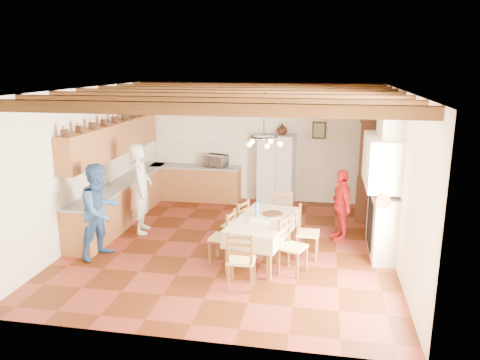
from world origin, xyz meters
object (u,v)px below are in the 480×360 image
chair_right_far (308,232)px  chair_right_near (293,246)px  refrigerator (277,169)px  person_woman_red (341,205)px  chair_end_near (241,259)px  person_woman_blue (100,211)px  microwave (216,161)px  dining_table (263,223)px  hutch (371,168)px  chair_left_near (222,236)px  person_man (141,188)px  chair_left_far (236,224)px  chair_end_far (281,216)px

chair_right_far → chair_right_near: bearing=164.2°
refrigerator → person_woman_red: refrigerator is taller
chair_end_near → person_woman_red: 2.89m
refrigerator → chair_right_far: 3.51m
person_woman_blue → microwave: (1.26, 3.87, 0.18)m
dining_table → person_woman_blue: person_woman_blue is taller
chair_right_far → chair_end_near: same height
hutch → person_woman_blue: bearing=-139.5°
refrigerator → chair_end_near: 4.77m
chair_left_near → person_man: 2.38m
chair_left_far → chair_end_far: size_ratio=1.00×
chair_end_far → chair_end_near: bearing=-99.2°
chair_left_far → microwave: size_ratio=1.79×
chair_left_far → chair_end_near: size_ratio=1.00×
person_man → person_woman_blue: size_ratio=1.08×
hutch → person_woman_red: bearing=-105.2°
hutch → chair_right_far: 3.03m
chair_right_near → person_man: size_ratio=0.51×
chair_right_near → chair_right_far: (0.22, 0.71, 0.00)m
chair_right_near → chair_left_near: bearing=101.9°
chair_left_far → microwave: (-1.08, 3.03, 0.57)m
hutch → chair_right_near: (-1.51, -3.37, -0.67)m
refrigerator → microwave: refrigerator is taller
chair_end_near → microwave: (-1.47, 4.63, 0.57)m
chair_right_far → person_woman_blue: person_woman_blue is taller
chair_left_near → person_woman_red: person_woman_red is taller
person_man → chair_right_far: bearing=-115.9°
hutch → chair_end_near: bearing=-112.0°
dining_table → chair_end_far: bearing=77.5°
chair_left_far → chair_right_near: size_ratio=1.00×
hutch → chair_end_far: hutch is taller
refrigerator → person_woman_blue: (-2.80, -3.99, -0.00)m
chair_end_near → chair_end_far: same height
chair_end_near → person_man: person_man is taller
hutch → microwave: size_ratio=4.29×
chair_left_far → chair_right_near: same height
chair_left_near → chair_right_near: size_ratio=1.00×
chair_left_far → chair_right_far: (1.38, -0.21, 0.00)m
refrigerator → chair_end_near: refrigerator is taller
chair_end_far → person_woman_blue: person_woman_blue is taller
chair_end_far → person_woman_red: bearing=10.3°
chair_end_far → chair_left_near: bearing=-123.5°
chair_end_near → microwave: size_ratio=1.79×
hutch → chair_left_far: bearing=-130.2°
chair_right_far → chair_end_far: (-0.56, 0.83, 0.00)m
chair_right_near → person_woman_red: size_ratio=0.66×
chair_end_near → chair_left_near: bearing=-61.6°
dining_table → chair_left_far: size_ratio=1.97×
dining_table → chair_end_near: size_ratio=1.97×
chair_left_near → chair_end_near: same height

